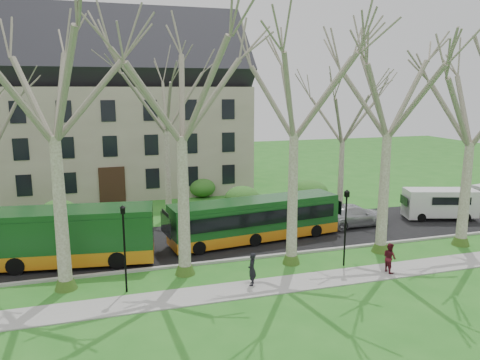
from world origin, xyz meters
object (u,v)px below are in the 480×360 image
at_px(bus_follow, 256,219).
at_px(pedestrian_a, 252,269).
at_px(bus_lead, 33,237).
at_px(van_a, 440,204).
at_px(sedan, 353,215).
at_px(pedestrian_b, 390,258).

xyz_separation_m(bus_follow, pedestrian_a, (-2.47, -6.72, -0.57)).
xyz_separation_m(bus_lead, bus_follow, (13.33, 0.66, -0.23)).
bearing_deg(van_a, bus_lead, -159.98).
xyz_separation_m(van_a, pedestrian_a, (-17.57, -7.48, -0.30)).
distance_m(bus_lead, sedan, 21.26).
height_order(pedestrian_a, pedestrian_b, pedestrian_a).
bearing_deg(van_a, pedestrian_b, -123.80).
height_order(bus_lead, pedestrian_b, bus_lead).
distance_m(bus_lead, pedestrian_b, 19.70).
height_order(van_a, pedestrian_a, van_a).
relative_size(sedan, van_a, 1.02).
relative_size(bus_lead, bus_follow, 1.16).
relative_size(bus_lead, pedestrian_a, 7.79).
bearing_deg(bus_follow, bus_lead, 175.48).
relative_size(pedestrian_a, pedestrian_b, 1.04).
relative_size(bus_lead, van_a, 2.52).
distance_m(van_a, pedestrian_a, 19.10).
relative_size(bus_lead, sedan, 2.46).
xyz_separation_m(sedan, pedestrian_b, (-2.63, -8.35, 0.03)).
xyz_separation_m(bus_lead, van_a, (28.43, 1.42, -0.50)).
distance_m(pedestrian_a, pedestrian_b, 7.70).
bearing_deg(bus_follow, sedan, 0.55).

